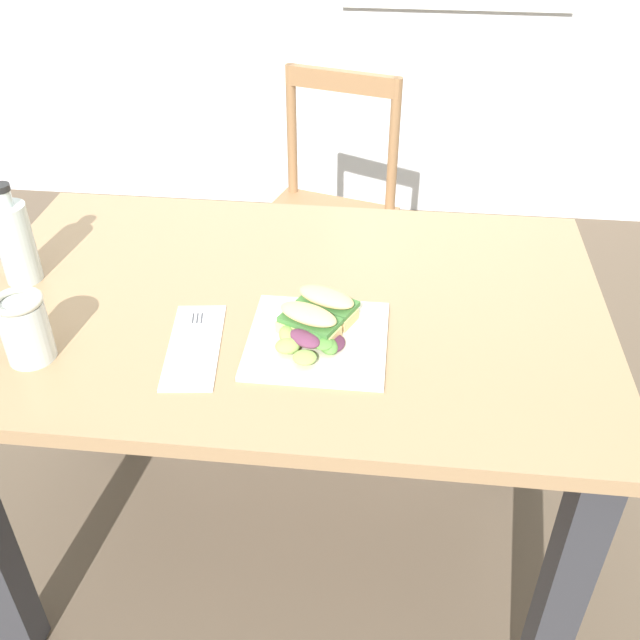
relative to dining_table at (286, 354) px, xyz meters
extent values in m
plane|color=brown|center=(0.03, 0.02, -0.61)|extent=(9.50, 9.50, 0.00)
cube|color=#997551|center=(0.00, 0.00, 0.12)|extent=(1.23, 0.80, 0.03)
cube|color=#2D2D33|center=(0.55, -0.33, -0.25)|extent=(0.07, 0.07, 0.71)
cube|color=#2D2D33|center=(-0.55, 0.33, -0.25)|extent=(0.07, 0.07, 0.71)
cube|color=#2D2D33|center=(0.55, 0.33, -0.25)|extent=(0.07, 0.07, 0.71)
cylinder|color=#8E6642|center=(-0.23, 0.73, -0.39)|extent=(0.03, 0.03, 0.43)
cylinder|color=#8E6642|center=(0.09, 0.64, -0.39)|extent=(0.03, 0.03, 0.43)
cylinder|color=#8E6642|center=(-0.14, 1.06, -0.39)|extent=(0.03, 0.03, 0.43)
cylinder|color=#8E6642|center=(0.18, 0.96, -0.39)|extent=(0.03, 0.03, 0.43)
cube|color=#8E6642|center=(-0.02, 0.85, -0.17)|extent=(0.49, 0.49, 0.02)
cylinder|color=#8E6642|center=(-0.14, 1.07, 0.05)|extent=(0.03, 0.03, 0.42)
cylinder|color=#8E6642|center=(0.19, 0.97, 0.05)|extent=(0.03, 0.03, 0.42)
cube|color=#8E6642|center=(0.02, 1.02, 0.23)|extent=(0.35, 0.13, 0.06)
cube|color=beige|center=(0.08, -0.13, 0.14)|extent=(0.25, 0.25, 0.01)
cube|color=#DBB270|center=(0.06, -0.12, 0.15)|extent=(0.12, 0.09, 0.02)
cube|color=#3D7033|center=(0.07, -0.11, 0.17)|extent=(0.12, 0.10, 0.01)
ellipsoid|color=#DBB270|center=(0.06, -0.12, 0.19)|extent=(0.12, 0.09, 0.02)
cube|color=#DBB270|center=(0.09, -0.06, 0.15)|extent=(0.12, 0.09, 0.02)
cube|color=#3D7033|center=(0.09, -0.06, 0.17)|extent=(0.12, 0.10, 0.01)
ellipsoid|color=#DBB270|center=(0.09, -0.06, 0.19)|extent=(0.12, 0.09, 0.02)
ellipsoid|color=#518438|center=(0.10, -0.16, 0.15)|extent=(0.05, 0.06, 0.02)
ellipsoid|color=#518438|center=(0.09, -0.16, 0.16)|extent=(0.05, 0.05, 0.01)
ellipsoid|color=#84A84C|center=(0.03, -0.15, 0.16)|extent=(0.04, 0.05, 0.02)
ellipsoid|color=#4C2338|center=(0.11, -0.15, 0.15)|extent=(0.05, 0.06, 0.01)
ellipsoid|color=#84A84C|center=(0.07, -0.20, 0.16)|extent=(0.06, 0.06, 0.01)
ellipsoid|color=#602D47|center=(0.06, -0.16, 0.17)|extent=(0.07, 0.06, 0.01)
ellipsoid|color=#602D47|center=(0.07, -0.13, 0.16)|extent=(0.04, 0.03, 0.02)
ellipsoid|color=#3D7033|center=(0.08, -0.15, 0.16)|extent=(0.04, 0.05, 0.02)
ellipsoid|color=#602D47|center=(0.06, -0.16, 0.17)|extent=(0.07, 0.06, 0.02)
ellipsoid|color=#84A84C|center=(0.04, -0.17, 0.16)|extent=(0.06, 0.06, 0.02)
cube|color=silver|center=(-0.13, -0.16, 0.14)|extent=(0.12, 0.25, 0.00)
cube|color=silver|center=(-0.13, -0.19, 0.14)|extent=(0.04, 0.14, 0.00)
cube|color=silver|center=(-0.15, -0.10, 0.14)|extent=(0.03, 0.05, 0.00)
cube|color=#38383D|center=(-0.14, -0.09, 0.14)|extent=(0.01, 0.03, 0.00)
cube|color=#38383D|center=(-0.15, -0.09, 0.14)|extent=(0.01, 0.03, 0.00)
cube|color=#38383D|center=(-0.16, -0.09, 0.14)|extent=(0.01, 0.03, 0.00)
cylinder|color=#472819|center=(-0.53, 0.02, 0.19)|extent=(0.07, 0.07, 0.11)
cylinder|color=#B2BCB7|center=(-0.53, 0.02, 0.21)|extent=(0.07, 0.07, 0.16)
cylinder|color=#B2BCB7|center=(-0.53, 0.02, 0.31)|extent=(0.03, 0.03, 0.03)
cylinder|color=black|center=(-0.53, 0.02, 0.33)|extent=(0.04, 0.04, 0.01)
cylinder|color=#995623|center=(-0.40, -0.22, 0.18)|extent=(0.07, 0.07, 0.09)
cylinder|color=silver|center=(-0.40, -0.22, 0.19)|extent=(0.08, 0.08, 0.11)
torus|color=#B7B29E|center=(-0.40, -0.22, 0.25)|extent=(0.08, 0.08, 0.01)
camera|label=1|loc=(0.20, -1.14, 0.92)|focal=40.68mm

